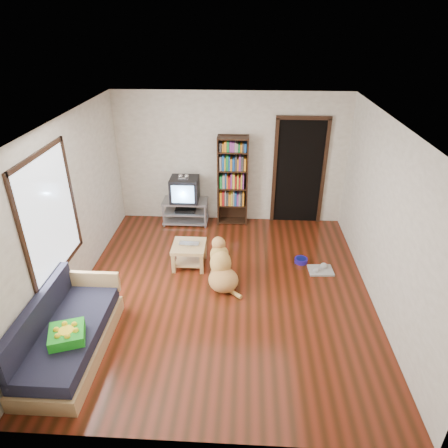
# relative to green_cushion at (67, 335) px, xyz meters

# --- Properties ---
(ground) EXTENTS (5.00, 5.00, 0.00)m
(ground) POSITION_rel_green_cushion_xyz_m (1.75, 1.58, -0.49)
(ground) COLOR #601F10
(ground) RESTS_ON ground
(ceiling) EXTENTS (5.00, 5.00, 0.00)m
(ceiling) POSITION_rel_green_cushion_xyz_m (1.75, 1.58, 2.11)
(ceiling) COLOR white
(ceiling) RESTS_ON ground
(wall_back) EXTENTS (4.50, 0.00, 4.50)m
(wall_back) POSITION_rel_green_cushion_xyz_m (1.75, 4.08, 0.81)
(wall_back) COLOR silver
(wall_back) RESTS_ON ground
(wall_front) EXTENTS (4.50, 0.00, 4.50)m
(wall_front) POSITION_rel_green_cushion_xyz_m (1.75, -0.92, 0.81)
(wall_front) COLOR silver
(wall_front) RESTS_ON ground
(wall_left) EXTENTS (0.00, 5.00, 5.00)m
(wall_left) POSITION_rel_green_cushion_xyz_m (-0.50, 1.58, 0.81)
(wall_left) COLOR silver
(wall_left) RESTS_ON ground
(wall_right) EXTENTS (0.00, 5.00, 5.00)m
(wall_right) POSITION_rel_green_cushion_xyz_m (4.00, 1.58, 0.81)
(wall_right) COLOR silver
(wall_right) RESTS_ON ground
(green_cushion) EXTENTS (0.50, 0.50, 0.13)m
(green_cushion) POSITION_rel_green_cushion_xyz_m (0.00, 0.00, 0.00)
(green_cushion) COLOR green
(green_cushion) RESTS_ON sofa
(laptop) EXTENTS (0.35, 0.23, 0.03)m
(laptop) POSITION_rel_green_cushion_xyz_m (1.13, 2.24, -0.07)
(laptop) COLOR silver
(laptop) RESTS_ON coffee_table
(dog_bowl) EXTENTS (0.22, 0.22, 0.08)m
(dog_bowl) POSITION_rel_green_cushion_xyz_m (3.05, 2.46, -0.45)
(dog_bowl) COLOR #241593
(dog_bowl) RESTS_ON ground
(grey_rag) EXTENTS (0.42, 0.34, 0.03)m
(grey_rag) POSITION_rel_green_cushion_xyz_m (3.35, 2.21, -0.47)
(grey_rag) COLOR #A3A3A3
(grey_rag) RESTS_ON ground
(window) EXTENTS (0.03, 1.46, 1.70)m
(window) POSITION_rel_green_cushion_xyz_m (-0.48, 1.08, 1.01)
(window) COLOR white
(window) RESTS_ON wall_left
(doorway) EXTENTS (1.03, 0.05, 2.19)m
(doorway) POSITION_rel_green_cushion_xyz_m (3.10, 4.06, 0.63)
(doorway) COLOR black
(doorway) RESTS_ON wall_back
(tv_stand) EXTENTS (0.90, 0.45, 0.50)m
(tv_stand) POSITION_rel_green_cushion_xyz_m (0.85, 3.83, -0.22)
(tv_stand) COLOR #99999E
(tv_stand) RESTS_ON ground
(crt_tv) EXTENTS (0.55, 0.52, 0.58)m
(crt_tv) POSITION_rel_green_cushion_xyz_m (0.85, 3.85, 0.26)
(crt_tv) COLOR black
(crt_tv) RESTS_ON tv_stand
(bookshelf) EXTENTS (0.60, 0.30, 1.80)m
(bookshelf) POSITION_rel_green_cushion_xyz_m (1.80, 3.93, 0.51)
(bookshelf) COLOR black
(bookshelf) RESTS_ON ground
(sofa) EXTENTS (0.80, 1.80, 0.80)m
(sofa) POSITION_rel_green_cushion_xyz_m (-0.12, 0.20, -0.22)
(sofa) COLOR tan
(sofa) RESTS_ON ground
(coffee_table) EXTENTS (0.55, 0.55, 0.40)m
(coffee_table) POSITION_rel_green_cushion_xyz_m (1.13, 2.27, -0.21)
(coffee_table) COLOR tan
(coffee_table) RESTS_ON ground
(dog) EXTENTS (0.60, 0.84, 0.75)m
(dog) POSITION_rel_green_cushion_xyz_m (1.71, 1.79, -0.21)
(dog) COLOR #B78346
(dog) RESTS_ON ground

